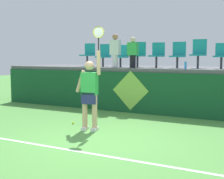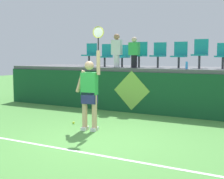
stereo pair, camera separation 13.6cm
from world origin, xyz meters
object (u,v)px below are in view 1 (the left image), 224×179
at_px(water_bottle, 186,65).
at_px(stadium_chair_3, 138,53).
at_px(stadium_chair_0, 88,53).
at_px(stadium_chair_7, 222,54).
at_px(spectator_2, 133,52).
at_px(stadium_chair_2, 121,55).
at_px(stadium_chair_5, 178,54).
at_px(stadium_chair_4, 157,54).
at_px(tennis_player, 90,91).
at_px(stadium_chair_6, 199,52).
at_px(spectator_1, 115,50).
at_px(tennis_ball, 73,123).
at_px(stadium_chair_1, 104,55).

height_order(water_bottle, stadium_chair_3, stadium_chair_3).
relative_size(water_bottle, stadium_chair_0, 0.26).
height_order(stadium_chair_0, stadium_chair_3, stadium_chair_3).
distance_m(stadium_chair_3, stadium_chair_7, 2.78).
bearing_deg(stadium_chair_7, spectator_2, -170.61).
height_order(stadium_chair_0, stadium_chair_2, stadium_chair_0).
bearing_deg(stadium_chair_3, stadium_chair_5, 0.01).
relative_size(stadium_chair_2, stadium_chair_4, 0.93).
xyz_separation_m(tennis_player, stadium_chair_2, (-1.03, 3.72, 0.89)).
height_order(water_bottle, stadium_chair_5, stadium_chair_5).
relative_size(tennis_player, spectator_2, 2.48).
height_order(water_bottle, stadium_chair_6, stadium_chair_6).
distance_m(tennis_player, spectator_1, 3.57).
height_order(tennis_ball, stadium_chair_3, stadium_chair_3).
distance_m(tennis_ball, stadium_chair_2, 3.79).
relative_size(stadium_chair_1, stadium_chair_5, 0.97).
distance_m(stadium_chair_6, spectator_2, 2.13).
bearing_deg(stadium_chair_6, stadium_chair_1, -179.97).
relative_size(tennis_ball, stadium_chair_3, 0.08).
bearing_deg(water_bottle, tennis_ball, -132.60).
distance_m(stadium_chair_6, stadium_chair_7, 0.71).
xyz_separation_m(stadium_chair_7, spectator_2, (-2.78, -0.46, 0.08)).
distance_m(stadium_chair_2, stadium_chair_7, 3.44).
bearing_deg(stadium_chair_3, stadium_chair_0, -179.90).
relative_size(tennis_player, stadium_chair_7, 3.20).
xyz_separation_m(stadium_chair_3, stadium_chair_4, (0.69, -0.00, -0.02)).
relative_size(stadium_chair_0, stadium_chair_6, 0.93).
height_order(stadium_chair_7, spectator_1, spectator_1).
bearing_deg(tennis_ball, stadium_chair_4, 71.30).
relative_size(stadium_chair_1, stadium_chair_6, 0.90).
bearing_deg(stadium_chair_3, tennis_ball, -97.40).
bearing_deg(tennis_ball, stadium_chair_2, 93.97).
distance_m(stadium_chair_0, stadium_chair_7, 4.84).
bearing_deg(stadium_chair_1, tennis_player, -64.87).
distance_m(stadium_chair_1, stadium_chair_5, 2.79).
relative_size(stadium_chair_2, stadium_chair_5, 0.92).
distance_m(stadium_chair_0, stadium_chair_3, 2.06).
xyz_separation_m(tennis_player, stadium_chair_6, (1.70, 3.72, 0.98)).
height_order(water_bottle, stadium_chair_4, stadium_chair_4).
height_order(tennis_ball, stadium_chair_2, stadium_chair_2).
height_order(spectator_1, spectator_2, spectator_1).
bearing_deg(stadium_chair_3, stadium_chair_7, -0.14).
xyz_separation_m(stadium_chair_5, stadium_chair_6, (0.66, 0.00, 0.05)).
relative_size(stadium_chair_3, stadium_chair_7, 1.11).
distance_m(stadium_chair_3, stadium_chair_6, 2.07).
bearing_deg(tennis_player, stadium_chair_7, 56.99).
relative_size(stadium_chair_0, stadium_chair_5, 1.01).
height_order(tennis_player, spectator_2, tennis_player).
relative_size(tennis_ball, water_bottle, 0.29).
distance_m(water_bottle, stadium_chair_6, 0.91).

